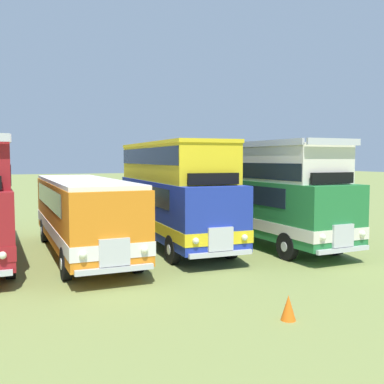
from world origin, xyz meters
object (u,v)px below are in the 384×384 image
Objects in this scene: cone_near_end at (288,308)px; bus_fifth_in_row at (82,210)px; bus_seventh_in_row at (259,190)px; bus_sixth_in_row at (173,189)px.

bus_fifth_in_row is at bearing 110.82° from cone_near_end.
bus_seventh_in_row is at bearing -0.58° from bus_fifth_in_row.
bus_seventh_in_row reaches higher than cone_near_end.
bus_seventh_in_row is 10.37m from cone_near_end.
bus_sixth_in_row reaches higher than cone_near_end.
bus_seventh_in_row is at bearing 64.26° from cone_near_end.
cone_near_end is at bearing -92.70° from bus_sixth_in_row.
bus_sixth_in_row is (3.97, 0.44, 0.71)m from bus_fifth_in_row.
bus_fifth_in_row is 17.92× the size of cone_near_end.
bus_fifth_in_row is 4.05m from bus_sixth_in_row.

